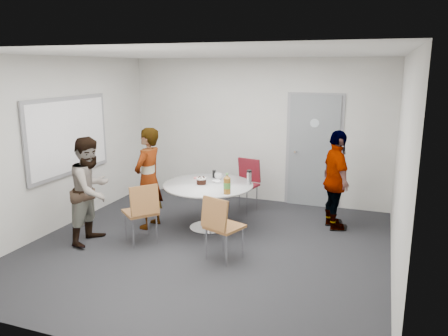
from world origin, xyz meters
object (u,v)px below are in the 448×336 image
at_px(chair_near_right, 220,222).
at_px(person_main, 148,178).
at_px(table, 210,190).
at_px(person_left, 91,190).
at_px(whiteboard, 69,136).
at_px(door, 314,151).
at_px(chair_far, 246,179).
at_px(person_right, 336,180).
at_px(chair_near_left, 142,208).

bearing_deg(chair_near_right, person_main, 171.60).
bearing_deg(table, person_left, -143.46).
xyz_separation_m(whiteboard, person_left, (0.80, -0.58, -0.67)).
bearing_deg(whiteboard, person_main, 10.59).
distance_m(whiteboard, person_left, 1.19).
bearing_deg(person_main, whiteboard, -75.83).
bearing_deg(chair_near_right, whiteboard, -171.85).
height_order(chair_near_right, person_left, person_left).
bearing_deg(door, person_left, -133.95).
bearing_deg(person_main, table, 107.98).
bearing_deg(table, whiteboard, -167.77).
bearing_deg(chair_far, table, 89.32).
bearing_deg(person_main, chair_far, 141.41).
distance_m(chair_near_right, person_right, 2.20).
height_order(whiteboard, person_main, whiteboard).
distance_m(table, chair_near_left, 1.15).
height_order(chair_far, person_left, person_left).
height_order(table, person_main, person_main).
bearing_deg(person_main, person_left, -26.90).
distance_m(door, chair_far, 1.36).
bearing_deg(person_right, door, 0.96).
bearing_deg(person_right, person_left, 93.29).
relative_size(chair_near_right, chair_far, 0.96).
bearing_deg(person_right, chair_near_right, 119.24).
xyz_separation_m(table, person_main, (-0.95, -0.24, 0.17)).
relative_size(chair_near_left, chair_near_right, 1.02).
height_order(whiteboard, person_left, whiteboard).
height_order(chair_near_left, chair_far, chair_far).
bearing_deg(chair_near_left, chair_near_right, -56.34).
relative_size(table, person_left, 0.90).
bearing_deg(door, table, -126.37).
bearing_deg(person_right, table, 85.85).
relative_size(chair_near_right, person_main, 0.56).
distance_m(whiteboard, person_main, 1.46).
relative_size(chair_near_left, person_left, 0.58).
distance_m(whiteboard, chair_near_left, 1.85).
distance_m(table, person_right, 1.99).
bearing_deg(chair_far, door, -133.90).
distance_m(chair_near_right, person_left, 2.02).
bearing_deg(chair_far, person_left, 64.37).
bearing_deg(door, person_right, -64.08).
height_order(table, person_left, person_left).
distance_m(whiteboard, table, 2.43).
distance_m(chair_near_left, person_main, 0.78).
bearing_deg(chair_near_left, chair_far, 15.24).
height_order(chair_near_right, chair_far, chair_far).
bearing_deg(whiteboard, chair_near_left, -15.76).
height_order(chair_far, person_main, person_main).
height_order(whiteboard, chair_near_left, whiteboard).
relative_size(door, chair_near_left, 2.32).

